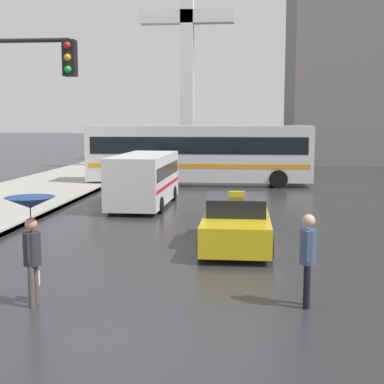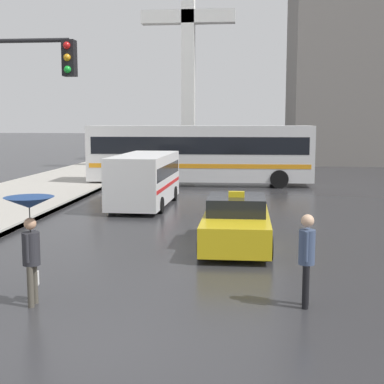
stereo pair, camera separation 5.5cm
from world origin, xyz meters
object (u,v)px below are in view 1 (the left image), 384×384
pedestrian_man (308,252)px  monument_cross (187,50)px  taxi (236,224)px  pedestrian_with_umbrella (31,223)px  ambulance_van (144,177)px  city_bus (199,152)px

pedestrian_man → monument_cross: monument_cross is taller
taxi → monument_cross: (-3.89, 23.47, 7.76)m
taxi → pedestrian_with_umbrella: (-3.76, -5.21, 0.94)m
taxi → pedestrian_man: size_ratio=2.35×
ambulance_van → pedestrian_man: 12.85m
taxi → pedestrian_man: bearing=106.3°
ambulance_van → city_bus: bearing=-100.7°
taxi → pedestrian_with_umbrella: bearing=54.2°
city_bus → taxi: bearing=7.8°
city_bus → pedestrian_man: (3.68, -19.37, -0.75)m
taxi → ambulance_van: 7.97m
taxi → ambulance_van: ambulance_van is taller
monument_cross → city_bus: bearing=-79.7°
taxi → monument_cross: size_ratio=0.28×
pedestrian_man → taxi: bearing=-154.1°
monument_cross → taxi: bearing=-80.6°
pedestrian_man → pedestrian_with_umbrella: bearing=-75.6°
ambulance_van → city_bus: (1.62, 7.66, 0.62)m
taxi → pedestrian_man: pedestrian_man is taller
taxi → city_bus: size_ratio=0.34×
monument_cross → pedestrian_man: bearing=-79.4°
pedestrian_with_umbrella → pedestrian_man: pedestrian_with_umbrella is taller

